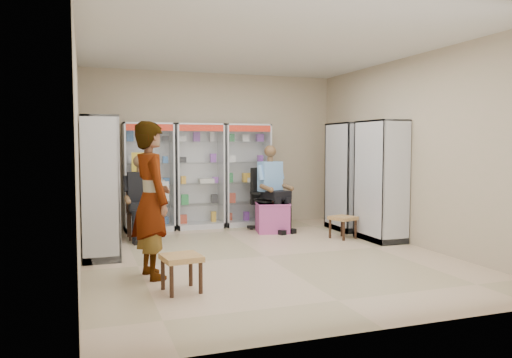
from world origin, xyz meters
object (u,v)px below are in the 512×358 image
object	(u,v)px
woven_stool_b	(181,273)
woven_stool_a	(343,227)
seated_shopkeeper	(269,191)
cabinet_left_far	(98,182)
cabinet_back_mid	(199,176)
standing_man	(152,200)
cabinet_back_right	(246,175)
cabinet_back_left	(149,177)
pink_trunk	(272,217)
office_chair	(268,199)
cabinet_right_far	(348,177)
wooden_chair	(140,211)
cabinet_left_near	(100,187)
cabinet_right_near	(381,181)

from	to	relation	value
woven_stool_b	woven_stool_a	bearing A→B (deg)	34.12
seated_shopkeeper	woven_stool_b	distance (m)	4.09
seated_shopkeeper	cabinet_left_far	bearing A→B (deg)	168.28
woven_stool_b	cabinet_back_mid	bearing A→B (deg)	74.63
cabinet_back_mid	standing_man	distance (m)	3.58
cabinet_back_right	woven_stool_a	bearing A→B (deg)	-59.22
cabinet_back_right	standing_man	xyz separation A→B (m)	(-2.28, -3.33, -0.06)
cabinet_back_left	seated_shopkeeper	bearing A→B (deg)	-17.89
seated_shopkeeper	woven_stool_b	xyz separation A→B (m)	(-2.29, -3.35, -0.54)
pink_trunk	woven_stool_b	bearing A→B (deg)	-125.97
cabinet_back_mid	office_chair	xyz separation A→B (m)	(1.18, -0.64, -0.42)
cabinet_back_mid	woven_stool_b	bearing A→B (deg)	-105.37
cabinet_back_mid	woven_stool_b	size ratio (longest dim) A/B	4.95
cabinet_left_far	cabinet_back_mid	bearing A→B (deg)	116.32
cabinet_right_far	pink_trunk	distance (m)	1.62
cabinet_back_mid	woven_stool_a	world-z (taller)	cabinet_back_mid
office_chair	pink_trunk	size ratio (longest dim) A/B	2.08
woven_stool_b	cabinet_left_far	bearing A→B (deg)	103.93
standing_man	cabinet_left_far	bearing A→B (deg)	1.65
cabinet_back_right	cabinet_back_mid	bearing A→B (deg)	180.00
wooden_chair	pink_trunk	world-z (taller)	wooden_chair
wooden_chair	pink_trunk	distance (m)	2.37
woven_stool_a	woven_stool_b	bearing A→B (deg)	-145.88
seated_shopkeeper	cabinet_back_left	bearing A→B (deg)	145.87
cabinet_back_left	standing_man	bearing A→B (deg)	-96.49
cabinet_right_far	woven_stool_b	xyz separation A→B (m)	(-3.69, -2.91, -0.80)
cabinet_back_mid	cabinet_left_far	world-z (taller)	same
cabinet_back_mid	standing_man	bearing A→B (deg)	-111.77
woven_stool_a	cabinet_left_near	bearing A→B (deg)	-177.85
cabinet_right_far	woven_stool_b	size ratio (longest dim) A/B	4.95
cabinet_right_far	office_chair	xyz separation A→B (m)	(-1.40, 0.49, -0.42)
cabinet_back_mid	cabinet_left_near	world-z (taller)	same
standing_man	cabinet_back_left	bearing A→B (deg)	-17.81
standing_man	office_chair	bearing A→B (deg)	-54.35
wooden_chair	woven_stool_b	bearing A→B (deg)	-88.43
cabinet_right_far	cabinet_left_near	xyz separation A→B (m)	(-4.46, -0.90, 0.00)
cabinet_right_far	office_chair	world-z (taller)	cabinet_right_far
pink_trunk	woven_stool_a	xyz separation A→B (m)	(0.92, -0.96, -0.08)
cabinet_right_near	standing_man	world-z (taller)	cabinet_right_near
cabinet_right_near	cabinet_back_left	bearing A→B (deg)	57.72
woven_stool_b	cabinet_back_left	bearing A→B (deg)	87.74
woven_stool_a	standing_man	xyz separation A→B (m)	(-3.40, -1.44, 0.75)
cabinet_back_right	cabinet_right_near	world-z (taller)	same
wooden_chair	standing_man	xyz separation A→B (m)	(-0.13, -2.60, 0.47)
cabinet_right_near	pink_trunk	xyz separation A→B (m)	(-1.43, 1.31, -0.73)
cabinet_left_far	seated_shopkeeper	world-z (taller)	cabinet_left_far
woven_stool_b	standing_man	distance (m)	1.05
cabinet_back_right	cabinet_right_near	xyz separation A→B (m)	(1.63, -2.23, 0.00)
cabinet_back_left	cabinet_back_right	distance (m)	1.90
cabinet_right_near	cabinet_back_mid	bearing A→B (deg)	49.16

